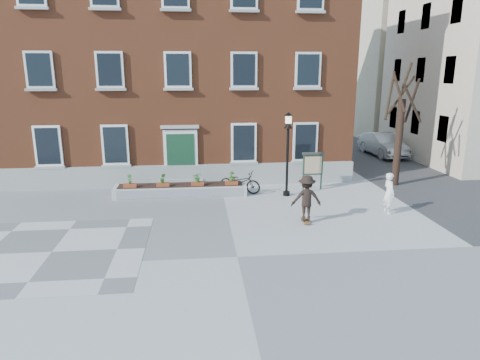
{
  "coord_description": "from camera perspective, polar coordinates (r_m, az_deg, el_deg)",
  "views": [
    {
      "loc": [
        -1.21,
        -12.51,
        5.75
      ],
      "look_at": [
        0.5,
        4.0,
        1.5
      ],
      "focal_mm": 32.0,
      "sensor_mm": 36.0,
      "label": 1
    }
  ],
  "objects": [
    {
      "name": "bare_tree",
      "position": [
        23.12,
        20.5,
        6.1
      ],
      "size": [
        1.83,
        1.83,
        6.16
      ],
      "color": "#2F1E15",
      "rests_on": "ground"
    },
    {
      "name": "bicycle",
      "position": [
        20.63,
        -0.02,
        -0.27
      ],
      "size": [
        2.16,
        1.51,
        1.08
      ],
      "primitive_type": "imported",
      "rotation": [
        0.0,
        0.0,
        1.14
      ],
      "color": "black",
      "rests_on": "ground"
    },
    {
      "name": "notice_board",
      "position": [
        21.38,
        9.7,
        2.04
      ],
      "size": [
        1.1,
        0.16,
        1.87
      ],
      "color": "black",
      "rests_on": "ground"
    },
    {
      "name": "side_street",
      "position": [
        37.6,
        25.73,
        14.93
      ],
      "size": [
        15.2,
        36.0,
        14.5
      ],
      "color": "#3C3C3E",
      "rests_on": "ground"
    },
    {
      "name": "ground",
      "position": [
        13.82,
        -0.36,
        -10.22
      ],
      "size": [
        100.0,
        100.0,
        0.0
      ],
      "primitive_type": "plane",
      "color": "#A1A1A4",
      "rests_on": "ground"
    },
    {
      "name": "checker_patch",
      "position": [
        15.44,
        -23.79,
        -8.77
      ],
      "size": [
        6.0,
        6.0,
        0.01
      ],
      "primitive_type": "cube",
      "color": "slate",
      "rests_on": "ground"
    },
    {
      "name": "bystander",
      "position": [
        18.64,
        19.24,
        -1.67
      ],
      "size": [
        0.48,
        0.67,
        1.72
      ],
      "primitive_type": "imported",
      "rotation": [
        0.0,
        0.0,
        1.68
      ],
      "color": "white",
      "rests_on": "ground"
    },
    {
      "name": "parked_car",
      "position": [
        31.38,
        18.51,
        4.5
      ],
      "size": [
        1.91,
        4.84,
        1.57
      ],
      "primitive_type": "imported",
      "rotation": [
        0.0,
        0.0,
        0.05
      ],
      "color": "#AFB2B4",
      "rests_on": "ground"
    },
    {
      "name": "brick_building",
      "position": [
        26.51,
        -7.91,
        15.42
      ],
      "size": [
        18.4,
        10.85,
        12.6
      ],
      "color": "brown",
      "rests_on": "ground"
    },
    {
      "name": "skateboarder",
      "position": [
        16.69,
        8.84,
        -2.43
      ],
      "size": [
        1.19,
        0.78,
        1.89
      ],
      "color": "brown",
      "rests_on": "ground"
    },
    {
      "name": "planter_assembly",
      "position": [
        20.44,
        -7.88,
        -1.23
      ],
      "size": [
        6.2,
        1.12,
        1.15
      ],
      "color": "silver",
      "rests_on": "ground"
    },
    {
      "name": "lamp_post",
      "position": [
        19.89,
        6.39,
        4.98
      ],
      "size": [
        0.4,
        0.4,
        3.93
      ],
      "color": "black",
      "rests_on": "ground"
    }
  ]
}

